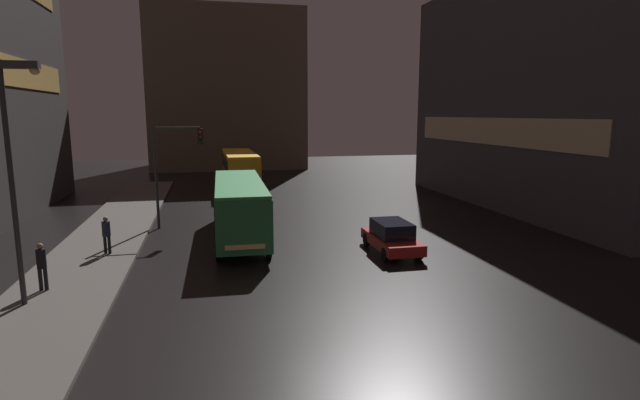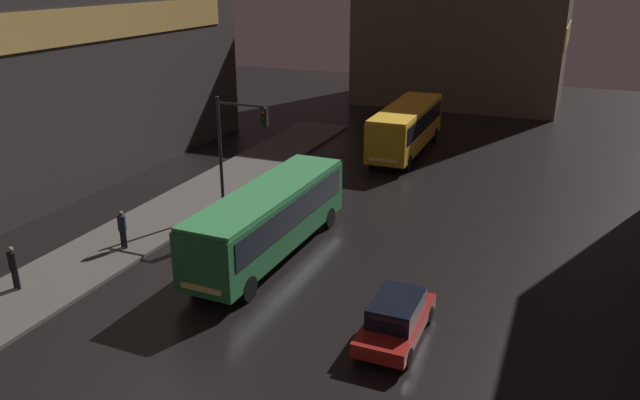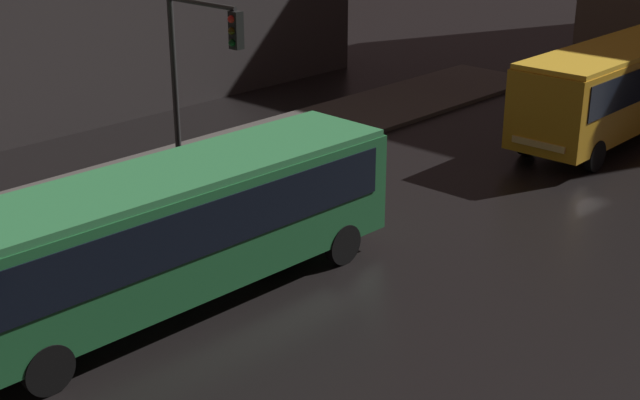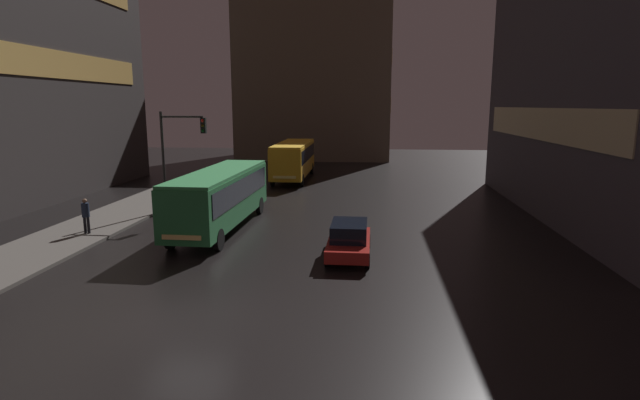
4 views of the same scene
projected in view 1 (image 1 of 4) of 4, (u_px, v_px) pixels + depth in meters
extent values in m
plane|color=black|center=(325.00, 314.00, 16.48)|extent=(120.00, 120.00, 0.00)
cube|color=#56514C|center=(98.00, 249.00, 24.15)|extent=(4.00, 48.00, 0.15)
cube|color=#423D47|center=(558.00, 93.00, 34.51)|extent=(10.00, 24.72, 15.95)
cube|color=beige|center=(492.00, 131.00, 33.89)|extent=(0.24, 21.02, 1.80)
cube|color=brown|center=(227.00, 91.00, 61.45)|extent=(18.00, 12.00, 18.55)
cube|color=#E0B25B|center=(298.00, 115.00, 63.86)|extent=(0.24, 10.20, 1.80)
cube|color=#E0B25B|center=(298.00, 72.00, 62.96)|extent=(0.24, 10.20, 1.80)
cube|color=#236B38|center=(239.00, 206.00, 26.15)|extent=(2.67, 10.61, 2.37)
cube|color=black|center=(239.00, 198.00, 26.08)|extent=(2.71, 9.77, 1.10)
cube|color=#399252|center=(239.00, 183.00, 25.94)|extent=(2.61, 10.40, 0.16)
cube|color=#F4CC72|center=(245.00, 247.00, 21.16)|extent=(1.71, 0.14, 0.20)
cylinder|color=black|center=(268.00, 247.00, 22.83)|extent=(0.27, 1.01, 1.00)
cylinder|color=black|center=(219.00, 250.00, 22.40)|extent=(0.27, 1.01, 1.00)
cylinder|color=black|center=(256.00, 214.00, 30.33)|extent=(0.27, 1.01, 1.00)
cylinder|color=black|center=(219.00, 216.00, 29.89)|extent=(0.27, 1.01, 1.00)
cube|color=orange|center=(240.00, 168.00, 43.67)|extent=(2.69, 10.57, 2.51)
cube|color=black|center=(240.00, 163.00, 43.58)|extent=(2.74, 9.73, 1.10)
cube|color=yellow|center=(240.00, 153.00, 43.44)|extent=(2.64, 10.36, 0.16)
cube|color=#F4CC72|center=(245.00, 187.00, 38.74)|extent=(1.79, 0.12, 0.20)
cylinder|color=black|center=(259.00, 189.00, 40.45)|extent=(0.26, 1.00, 1.00)
cylinder|color=black|center=(229.00, 190.00, 39.91)|extent=(0.26, 1.00, 1.00)
cylinder|color=black|center=(250.00, 177.00, 47.87)|extent=(0.26, 1.00, 1.00)
cylinder|color=black|center=(225.00, 178.00, 47.34)|extent=(0.26, 1.00, 1.00)
cube|color=maroon|center=(392.00, 241.00, 23.75)|extent=(1.79, 4.22, 0.50)
cube|color=black|center=(392.00, 229.00, 23.65)|extent=(1.51, 2.33, 0.71)
cylinder|color=black|center=(419.00, 253.00, 22.60)|extent=(0.20, 0.64, 0.64)
cylinder|color=black|center=(385.00, 255.00, 22.27)|extent=(0.20, 0.64, 0.64)
cylinder|color=black|center=(397.00, 238.00, 25.31)|extent=(0.20, 0.64, 0.64)
cylinder|color=black|center=(366.00, 239.00, 24.98)|extent=(0.20, 0.64, 0.64)
cylinder|color=black|center=(105.00, 245.00, 22.96)|extent=(0.14, 0.14, 0.83)
cylinder|color=black|center=(109.00, 245.00, 22.99)|extent=(0.14, 0.14, 0.83)
cylinder|color=#1E283D|center=(106.00, 229.00, 22.84)|extent=(0.52, 0.52, 0.70)
sphere|color=#8C664C|center=(105.00, 219.00, 22.77)|extent=(0.22, 0.22, 0.22)
cylinder|color=black|center=(40.00, 279.00, 18.18)|extent=(0.14, 0.14, 0.85)
cylinder|color=black|center=(46.00, 279.00, 18.22)|extent=(0.14, 0.14, 0.85)
cylinder|color=black|center=(41.00, 259.00, 18.07)|extent=(0.46, 0.46, 0.71)
sphere|color=#8C664C|center=(40.00, 246.00, 17.99)|extent=(0.22, 0.22, 0.22)
cylinder|color=#2D2D2D|center=(156.00, 176.00, 28.29)|extent=(0.16, 0.16, 6.05)
cylinder|color=#2D2D2D|center=(177.00, 128.00, 28.09)|extent=(2.53, 0.12, 0.12)
cube|color=black|center=(200.00, 136.00, 28.45)|extent=(0.30, 0.24, 0.90)
sphere|color=red|center=(200.00, 132.00, 28.27)|extent=(0.18, 0.18, 0.18)
sphere|color=#3B2B07|center=(200.00, 137.00, 28.31)|extent=(0.18, 0.18, 0.18)
sphere|color=black|center=(200.00, 142.00, 28.36)|extent=(0.18, 0.18, 0.18)
cylinder|color=#2D2D2D|center=(12.00, 187.00, 16.27)|extent=(0.18, 0.18, 8.06)
cube|color=#383838|center=(20.00, 65.00, 15.74)|extent=(1.10, 0.36, 0.24)
sphere|color=#F4CC72|center=(35.00, 70.00, 15.85)|extent=(0.32, 0.32, 0.32)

